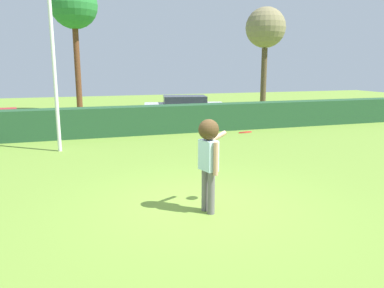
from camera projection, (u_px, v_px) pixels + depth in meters
The scene contains 8 objects.
ground_plane at pixel (202, 206), 7.64m from camera, with size 60.00×60.00×0.00m, color olive.
person at pixel (209, 152), 7.08m from camera, with size 0.71×0.69×1.81m.
frisbee at pixel (245, 132), 7.42m from camera, with size 0.26×0.26×0.08m.
lamppost at pixel (53, 48), 11.89m from camera, with size 0.24×0.24×6.03m.
hedge_row at pixel (133, 121), 15.53m from camera, with size 26.58×0.90×1.16m, color #224B2B.
parked_car_silver at pixel (185, 106), 19.93m from camera, with size 4.45×2.50×1.25m.
birch_tree at pixel (74, 7), 21.61m from camera, with size 2.69×2.69×7.56m.
bare_elm_tree at pixel (265, 29), 23.47m from camera, with size 2.48×2.48×6.37m.
Camera 1 is at (-2.44, -6.81, 2.77)m, focal length 35.34 mm.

